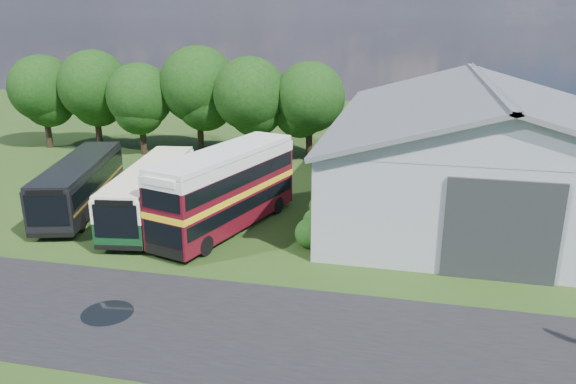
% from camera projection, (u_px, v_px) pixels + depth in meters
% --- Properties ---
extents(ground, '(120.00, 120.00, 0.00)m').
position_uv_depth(ground, '(170.00, 285.00, 26.36)').
color(ground, '#1E3A12').
rests_on(ground, ground).
extents(asphalt_road, '(60.00, 8.00, 0.02)m').
position_uv_depth(asphalt_road, '(207.00, 326.00, 22.94)').
color(asphalt_road, black).
rests_on(asphalt_road, ground).
extents(puddle, '(2.20, 2.20, 0.01)m').
position_uv_depth(puddle, '(108.00, 313.00, 23.89)').
color(puddle, black).
rests_on(puddle, ground).
extents(storage_shed, '(18.80, 24.80, 8.15)m').
position_uv_depth(storage_shed, '(480.00, 142.00, 36.78)').
color(storage_shed, gray).
rests_on(storage_shed, ground).
extents(tree_far_left, '(6.12, 6.12, 8.64)m').
position_uv_depth(tree_far_left, '(43.00, 88.00, 51.81)').
color(tree_far_left, black).
rests_on(tree_far_left, ground).
extents(tree_left_a, '(6.46, 6.46, 9.12)m').
position_uv_depth(tree_left_a, '(94.00, 86.00, 51.12)').
color(tree_left_a, black).
rests_on(tree_left_a, ground).
extents(tree_left_b, '(5.78, 5.78, 8.16)m').
position_uv_depth(tree_left_b, '(140.00, 96.00, 49.33)').
color(tree_left_b, black).
rests_on(tree_left_b, ground).
extents(tree_mid, '(6.80, 6.80, 9.60)m').
position_uv_depth(tree_mid, '(198.00, 85.00, 49.20)').
color(tree_mid, black).
rests_on(tree_mid, ground).
extents(tree_right_a, '(6.26, 6.26, 8.83)m').
position_uv_depth(tree_right_a, '(250.00, 94.00, 47.37)').
color(tree_right_a, black).
rests_on(tree_right_a, ground).
extents(tree_right_b, '(5.98, 5.98, 8.45)m').
position_uv_depth(tree_right_b, '(310.00, 97.00, 47.14)').
color(tree_right_b, black).
rests_on(tree_right_b, ground).
extents(shrub_front, '(1.70, 1.70, 1.70)m').
position_uv_depth(shrub_front, '(310.00, 246.00, 30.75)').
color(shrub_front, '#194714').
rests_on(shrub_front, ground).
extents(shrub_mid, '(1.60, 1.60, 1.60)m').
position_uv_depth(shrub_mid, '(316.00, 233.00, 32.61)').
color(shrub_mid, '#194714').
rests_on(shrub_mid, ground).
extents(shrub_back, '(1.80, 1.80, 1.80)m').
position_uv_depth(shrub_back, '(322.00, 221.00, 34.47)').
color(shrub_back, '#194714').
rests_on(shrub_back, ground).
extents(bus_green_single, '(4.39, 11.99, 3.23)m').
position_uv_depth(bus_green_single, '(151.00, 191.00, 34.53)').
color(bus_green_single, black).
rests_on(bus_green_single, ground).
extents(bus_maroon_double, '(5.85, 11.42, 4.76)m').
position_uv_depth(bus_maroon_double, '(226.00, 190.00, 32.59)').
color(bus_maroon_double, black).
rests_on(bus_maroon_double, ground).
extents(bus_dark_single, '(5.61, 11.91, 3.20)m').
position_uv_depth(bus_dark_single, '(80.00, 184.00, 36.16)').
color(bus_dark_single, black).
rests_on(bus_dark_single, ground).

